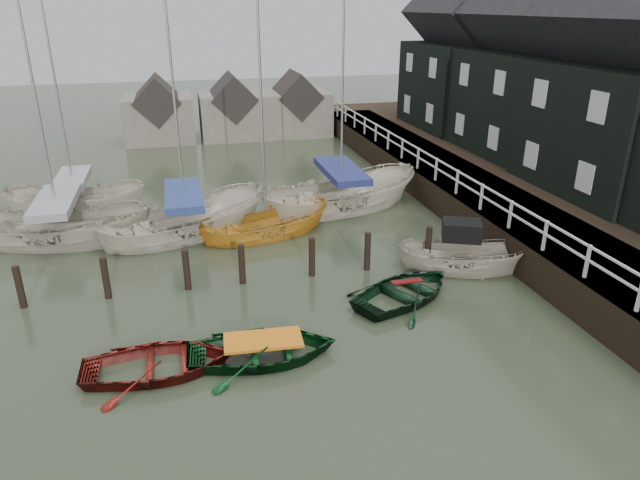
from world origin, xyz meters
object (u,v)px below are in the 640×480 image
object	(u,v)px
rowboat_green	(264,358)
sailboat_a	(62,240)
motorboat	(460,268)
rowboat_red	(161,372)
sailboat_d	(341,207)
rowboat_dkgreen	(406,298)
sailboat_b	(187,232)
sailboat_e	(77,209)
sailboat_c	(266,234)

from	to	relation	value
rowboat_green	sailboat_a	bearing A→B (deg)	37.00
motorboat	rowboat_red	bearing A→B (deg)	132.56
rowboat_red	sailboat_d	world-z (taller)	sailboat_d
rowboat_dkgreen	sailboat_b	distance (m)	9.89
sailboat_b	sailboat_d	size ratio (longest dim) A/B	0.88
sailboat_b	motorboat	bearing A→B (deg)	-144.84
rowboat_red	sailboat_a	bearing A→B (deg)	21.30
rowboat_green	sailboat_e	distance (m)	15.13
rowboat_green	sailboat_e	world-z (taller)	sailboat_e
motorboat	sailboat_e	distance (m)	17.23
rowboat_green	sailboat_e	size ratio (longest dim) A/B	0.38
rowboat_red	rowboat_dkgreen	distance (m)	7.88
rowboat_red	sailboat_c	distance (m)	9.62
rowboat_red	rowboat_dkgreen	bearing A→B (deg)	-73.98
rowboat_dkgreen	motorboat	distance (m)	3.04
motorboat	sailboat_d	distance (m)	7.79
sailboat_d	sailboat_e	size ratio (longest dim) A/B	1.30
sailboat_d	sailboat_b	bearing A→B (deg)	90.07
rowboat_dkgreen	sailboat_e	xyz separation A→B (m)	(-11.35, 11.49, 0.06)
motorboat	sailboat_b	world-z (taller)	sailboat_b
sailboat_c	sailboat_d	world-z (taller)	sailboat_d
rowboat_green	motorboat	bearing A→B (deg)	-60.27
sailboat_a	sailboat_d	world-z (taller)	sailboat_d
rowboat_green	sailboat_d	size ratio (longest dim) A/B	0.29
rowboat_green	rowboat_dkgreen	distance (m)	5.39
sailboat_a	sailboat_b	distance (m)	4.86
rowboat_dkgreen	sailboat_a	xyz separation A→B (m)	(-11.43, 7.80, 0.06)
sailboat_a	sailboat_c	world-z (taller)	sailboat_c
rowboat_green	motorboat	xyz separation A→B (m)	(7.57, 3.66, 0.09)
sailboat_e	rowboat_green	bearing A→B (deg)	-139.24
rowboat_green	motorboat	distance (m)	8.41
sailboat_a	sailboat_e	world-z (taller)	sailboat_e
sailboat_a	sailboat_b	world-z (taller)	sailboat_b
sailboat_b	sailboat_d	xyz separation A→B (m)	(6.99, 1.55, 0.00)
rowboat_green	sailboat_a	xyz separation A→B (m)	(-6.51, 9.99, 0.06)
rowboat_green	motorboat	size ratio (longest dim) A/B	0.83
sailboat_e	rowboat_dkgreen	bearing A→B (deg)	-119.77
rowboat_red	rowboat_dkgreen	size ratio (longest dim) A/B	0.97
sailboat_b	sailboat_e	xyz separation A→B (m)	(-4.77, 4.11, 0.00)
rowboat_green	sailboat_e	xyz separation A→B (m)	(-6.44, 13.69, 0.06)
rowboat_dkgreen	motorboat	xyz separation A→B (m)	(2.66, 1.47, 0.09)
sailboat_b	rowboat_green	bearing A→B (deg)	167.65
rowboat_dkgreen	sailboat_c	bearing A→B (deg)	0.98
motorboat	sailboat_b	size ratio (longest dim) A/B	0.39
sailboat_a	motorboat	bearing A→B (deg)	-102.11
sailboat_a	sailboat_c	bearing A→B (deg)	-86.92
rowboat_red	sailboat_c	bearing A→B (deg)	-25.25
motorboat	sailboat_c	size ratio (longest dim) A/B	0.43
rowboat_red	sailboat_e	size ratio (longest dim) A/B	0.37
sailboat_b	rowboat_dkgreen	bearing A→B (deg)	-160.49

